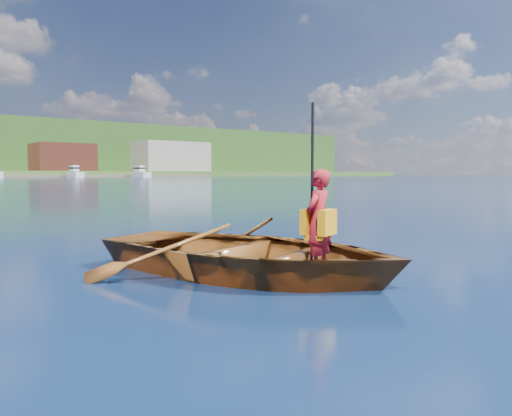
{
  "coord_description": "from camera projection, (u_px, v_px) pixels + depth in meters",
  "views": [
    {
      "loc": [
        -4.42,
        -5.98,
        1.27
      ],
      "look_at": [
        -0.6,
        -0.96,
        0.83
      ],
      "focal_mm": 35.0,
      "sensor_mm": 36.0,
      "label": 1
    }
  ],
  "objects": [
    {
      "name": "ground",
      "position": [
        249.0,
        258.0,
        7.5
      ],
      "size": [
        600.0,
        600.0,
        0.0
      ],
      "color": "#142340",
      "rests_on": "ground"
    },
    {
      "name": "rowboat",
      "position": [
        247.0,
        253.0,
        6.27
      ],
      "size": [
        4.18,
        4.85,
        0.84
      ],
      "color": "brown",
      "rests_on": "ground"
    },
    {
      "name": "child_paddler",
      "position": [
        318.0,
        221.0,
        5.9
      ],
      "size": [
        0.52,
        0.44,
        2.03
      ],
      "color": "#A61926",
      "rests_on": "ground"
    }
  ]
}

